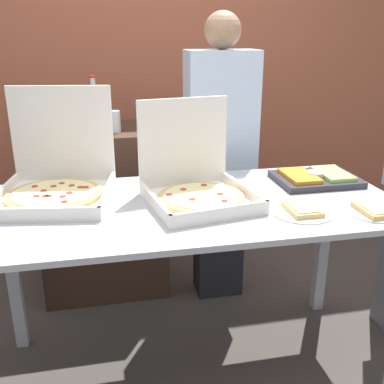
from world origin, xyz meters
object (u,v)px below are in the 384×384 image
object	(u,v)px
pizza_box_near_right	(196,184)
person_guest_cap	(220,158)
veggie_tray	(316,178)
pizza_box_near_left	(57,179)
paper_plate_front_right	(375,211)
soda_can_silver	(115,122)
paper_plate_front_center	(302,210)
soda_bottle	(94,107)

from	to	relation	value
pizza_box_near_right	person_guest_cap	size ratio (longest dim) A/B	0.30
veggie_tray	pizza_box_near_left	bearing A→B (deg)	177.80
pizza_box_near_left	paper_plate_front_right	xyz separation A→B (m)	(1.28, -0.48, -0.07)
pizza_box_near_right	paper_plate_front_right	distance (m)	0.75
pizza_box_near_left	paper_plate_front_right	distance (m)	1.37
soda_can_silver	pizza_box_near_left	bearing A→B (deg)	-115.45
pizza_box_near_left	veggie_tray	world-z (taller)	pizza_box_near_left
soda_can_silver	person_guest_cap	xyz separation A→B (m)	(0.60, -0.12, -0.22)
pizza_box_near_right	pizza_box_near_left	world-z (taller)	pizza_box_near_left
pizza_box_near_right	pizza_box_near_left	bearing A→B (deg)	154.57
veggie_tray	person_guest_cap	xyz separation A→B (m)	(-0.34, 0.54, -0.03)
paper_plate_front_center	person_guest_cap	distance (m)	0.91
paper_plate_front_right	soda_can_silver	bearing A→B (deg)	132.37
veggie_tray	soda_can_silver	bearing A→B (deg)	145.02
veggie_tray	soda_bottle	world-z (taller)	soda_bottle
pizza_box_near_left	pizza_box_near_right	bearing A→B (deg)	-6.62
pizza_box_near_right	paper_plate_front_center	distance (m)	0.46
pizza_box_near_left	person_guest_cap	xyz separation A→B (m)	(0.89, 0.49, -0.09)
paper_plate_front_right	veggie_tray	xyz separation A→B (m)	(-0.05, 0.43, 0.01)
pizza_box_near_right	soda_bottle	distance (m)	0.98
paper_plate_front_center	veggie_tray	distance (m)	0.43
paper_plate_front_center	soda_can_silver	size ratio (longest dim) A/B	2.04
paper_plate_front_right	person_guest_cap	size ratio (longest dim) A/B	0.12
paper_plate_front_right	paper_plate_front_center	bearing A→B (deg)	166.26
veggie_tray	soda_can_silver	size ratio (longest dim) A/B	3.14
veggie_tray	person_guest_cap	distance (m)	0.64
pizza_box_near_right	veggie_tray	size ratio (longest dim) A/B	1.30
pizza_box_near_left	soda_bottle	size ratio (longest dim) A/B	1.79
pizza_box_near_right	paper_plate_front_right	bearing A→B (deg)	-33.80
veggie_tray	paper_plate_front_center	bearing A→B (deg)	-123.26
pizza_box_near_left	veggie_tray	xyz separation A→B (m)	(1.23, -0.05, -0.06)
veggie_tray	soda_bottle	size ratio (longest dim) A/B	1.24
veggie_tray	soda_can_silver	distance (m)	1.16
paper_plate_front_right	soda_bottle	world-z (taller)	soda_bottle
pizza_box_near_right	soda_can_silver	xyz separation A→B (m)	(-0.31, 0.78, 0.14)
soda_bottle	paper_plate_front_center	bearing A→B (deg)	-53.36
person_guest_cap	veggie_tray	bearing A→B (deg)	122.33
pizza_box_near_right	soda_can_silver	size ratio (longest dim) A/B	4.09
pizza_box_near_left	person_guest_cap	bearing A→B (deg)	38.23
pizza_box_near_left	paper_plate_front_center	xyz separation A→B (m)	(0.99, -0.41, -0.07)
pizza_box_near_right	veggie_tray	world-z (taller)	pizza_box_near_right
soda_bottle	veggie_tray	bearing A→B (deg)	-35.03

